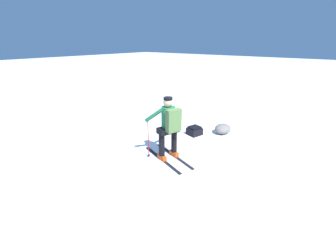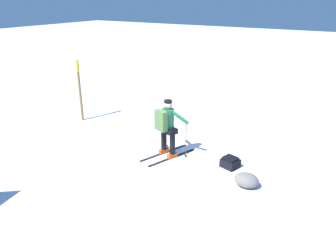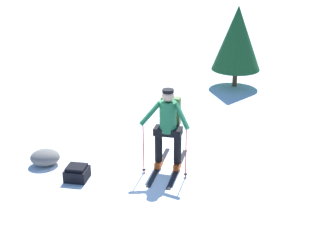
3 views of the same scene
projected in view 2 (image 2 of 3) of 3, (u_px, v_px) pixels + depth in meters
name	position (u px, v px, depth m)	size (l,w,h in m)	color
ground_plane	(174.00, 170.00, 8.48)	(80.00, 80.00, 0.00)	white
skier	(167.00, 125.00, 8.89)	(1.06, 1.73, 1.63)	black
dropped_backpack	(230.00, 162.00, 8.57)	(0.51, 0.49, 0.28)	black
trail_marker	(79.00, 86.00, 11.42)	(0.10, 0.10, 2.17)	olive
rock_boulder	(247.00, 180.00, 7.70)	(0.58, 0.49, 0.32)	slate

